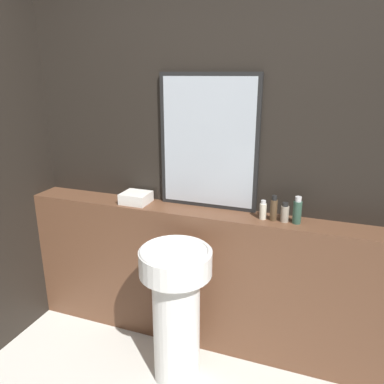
{
  "coord_description": "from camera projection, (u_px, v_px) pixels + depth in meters",
  "views": [
    {
      "loc": [
        0.7,
        -0.77,
        1.85
      ],
      "look_at": [
        -0.05,
        1.28,
        1.15
      ],
      "focal_mm": 35.0,
      "sensor_mm": 36.0,
      "label": 1
    }
  ],
  "objects": [
    {
      "name": "towel_stack",
      "position": [
        136.0,
        198.0,
        2.59
      ],
      "size": [
        0.19,
        0.17,
        0.07
      ],
      "color": "silver",
      "rests_on": "vanity_counter"
    },
    {
      "name": "mirror",
      "position": [
        208.0,
        143.0,
        2.4
      ],
      "size": [
        0.65,
        0.03,
        0.87
      ],
      "color": "black",
      "rests_on": "vanity_counter"
    },
    {
      "name": "vanity_counter",
      "position": [
        205.0,
        278.0,
        2.59
      ],
      "size": [
        2.6,
        0.23,
        0.99
      ],
      "color": "brown",
      "rests_on": "ground_plane"
    },
    {
      "name": "wall_back",
      "position": [
        213.0,
        167.0,
        2.49
      ],
      "size": [
        8.0,
        0.06,
        2.5
      ],
      "color": "black",
      "rests_on": "ground_plane"
    },
    {
      "name": "conditioner_bottle",
      "position": [
        274.0,
        209.0,
        2.27
      ],
      "size": [
        0.04,
        0.04,
        0.16
      ],
      "color": "#4C3823",
      "rests_on": "vanity_counter"
    },
    {
      "name": "lotion_bottle",
      "position": [
        285.0,
        213.0,
        2.26
      ],
      "size": [
        0.05,
        0.05,
        0.12
      ],
      "color": "gray",
      "rests_on": "vanity_counter"
    },
    {
      "name": "body_wash_bottle",
      "position": [
        297.0,
        211.0,
        2.23
      ],
      "size": [
        0.05,
        0.05,
        0.17
      ],
      "color": "#2D4C3D",
      "rests_on": "vanity_counter"
    },
    {
      "name": "pedestal_sink",
      "position": [
        176.0,
        305.0,
        2.24
      ],
      "size": [
        0.43,
        0.43,
        0.89
      ],
      "color": "white",
      "rests_on": "ground_plane"
    },
    {
      "name": "shampoo_bottle",
      "position": [
        263.0,
        210.0,
        2.3
      ],
      "size": [
        0.04,
        0.04,
        0.12
      ],
      "color": "beige",
      "rests_on": "vanity_counter"
    }
  ]
}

